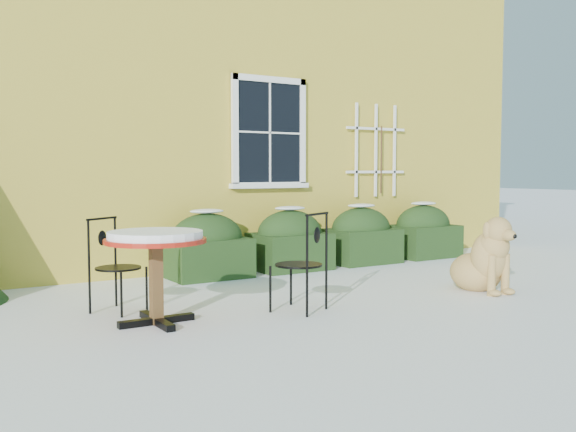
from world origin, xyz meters
TOP-DOWN VIEW (x-y plane):
  - ground at (0.00, 0.00)m, footprint 80.00×80.00m
  - house at (0.00, 7.00)m, footprint 12.40×8.40m
  - hedge_row at (1.65, 2.55)m, footprint 4.95×0.80m
  - bistro_table at (-1.81, 0.40)m, footprint 0.93×0.93m
  - patio_chair_near at (-0.36, 0.14)m, footprint 0.60×0.60m
  - patio_chair_far at (-1.96, 1.14)m, footprint 0.58×0.58m
  - dog at (2.02, -0.11)m, footprint 0.64×1.01m

SIDE VIEW (x-z plane):
  - ground at x=0.00m, z-range 0.00..0.00m
  - dog at x=2.02m, z-range -0.09..0.83m
  - hedge_row at x=1.65m, z-range -0.05..0.86m
  - patio_chair_far at x=-1.96m, z-range 0.00..0.95m
  - patio_chair_near at x=-0.36m, z-range 0.00..1.00m
  - bistro_table at x=-1.81m, z-range 0.29..1.15m
  - house at x=0.00m, z-range 0.02..6.42m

